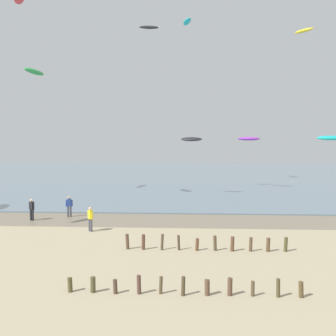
{
  "coord_description": "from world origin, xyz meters",
  "views": [
    {
      "loc": [
        4.59,
        -5.45,
        6.52
      ],
      "look_at": [
        3.59,
        12.79,
        5.13
      ],
      "focal_mm": 43.06,
      "sensor_mm": 36.0,
      "label": 1
    }
  ],
  "objects_px": {
    "kite_aloft_3": "(304,31)",
    "kite_aloft_9": "(331,138)",
    "kite_aloft_2": "(34,72)",
    "kite_aloft_8": "(249,139)",
    "kite_aloft_6": "(191,139)",
    "kite_aloft_4": "(149,27)",
    "person_by_waterline": "(69,206)",
    "kite_aloft_7": "(187,22)",
    "person_left_flank": "(90,218)",
    "person_mid_beach": "(32,209)"
  },
  "relations": [
    {
      "from": "person_left_flank",
      "to": "kite_aloft_6",
      "type": "relative_size",
      "value": 0.72
    },
    {
      "from": "person_by_waterline",
      "to": "kite_aloft_7",
      "type": "bearing_deg",
      "value": 67.05
    },
    {
      "from": "person_mid_beach",
      "to": "kite_aloft_3",
      "type": "height_order",
      "value": "kite_aloft_3"
    },
    {
      "from": "person_by_waterline",
      "to": "person_left_flank",
      "type": "height_order",
      "value": "same"
    },
    {
      "from": "person_mid_beach",
      "to": "kite_aloft_8",
      "type": "height_order",
      "value": "kite_aloft_8"
    },
    {
      "from": "person_mid_beach",
      "to": "kite_aloft_6",
      "type": "relative_size",
      "value": 0.72
    },
    {
      "from": "person_left_flank",
      "to": "person_by_waterline",
      "type": "bearing_deg",
      "value": 121.13
    },
    {
      "from": "kite_aloft_3",
      "to": "kite_aloft_7",
      "type": "relative_size",
      "value": 0.87
    },
    {
      "from": "person_mid_beach",
      "to": "person_by_waterline",
      "type": "distance_m",
      "value": 2.97
    },
    {
      "from": "kite_aloft_2",
      "to": "kite_aloft_3",
      "type": "distance_m",
      "value": 31.93
    },
    {
      "from": "kite_aloft_3",
      "to": "kite_aloft_7",
      "type": "height_order",
      "value": "kite_aloft_7"
    },
    {
      "from": "person_by_waterline",
      "to": "kite_aloft_4",
      "type": "bearing_deg",
      "value": 67.97
    },
    {
      "from": "person_mid_beach",
      "to": "kite_aloft_3",
      "type": "xyz_separation_m",
      "value": [
        25.99,
        19.37,
        18.36
      ]
    },
    {
      "from": "kite_aloft_7",
      "to": "kite_aloft_8",
      "type": "xyz_separation_m",
      "value": [
        7.71,
        -4.21,
        -15.46
      ]
    },
    {
      "from": "person_by_waterline",
      "to": "kite_aloft_6",
      "type": "height_order",
      "value": "kite_aloft_6"
    },
    {
      "from": "person_left_flank",
      "to": "kite_aloft_8",
      "type": "relative_size",
      "value": 0.61
    },
    {
      "from": "person_by_waterline",
      "to": "kite_aloft_9",
      "type": "xyz_separation_m",
      "value": [
        20.63,
        -0.93,
        5.57
      ]
    },
    {
      "from": "kite_aloft_4",
      "to": "kite_aloft_9",
      "type": "bearing_deg",
      "value": 128.46
    },
    {
      "from": "kite_aloft_4",
      "to": "kite_aloft_7",
      "type": "height_order",
      "value": "kite_aloft_7"
    },
    {
      "from": "kite_aloft_2",
      "to": "kite_aloft_9",
      "type": "height_order",
      "value": "kite_aloft_2"
    },
    {
      "from": "kite_aloft_2",
      "to": "kite_aloft_3",
      "type": "height_order",
      "value": "kite_aloft_3"
    },
    {
      "from": "kite_aloft_3",
      "to": "kite_aloft_9",
      "type": "xyz_separation_m",
      "value": [
        -2.84,
        -18.71,
        -12.79
      ]
    },
    {
      "from": "kite_aloft_4",
      "to": "kite_aloft_8",
      "type": "height_order",
      "value": "kite_aloft_4"
    },
    {
      "from": "kite_aloft_2",
      "to": "kite_aloft_8",
      "type": "height_order",
      "value": "kite_aloft_2"
    },
    {
      "from": "kite_aloft_4",
      "to": "kite_aloft_9",
      "type": "height_order",
      "value": "kite_aloft_4"
    },
    {
      "from": "kite_aloft_6",
      "to": "kite_aloft_9",
      "type": "bearing_deg",
      "value": -39.56
    },
    {
      "from": "person_left_flank",
      "to": "kite_aloft_7",
      "type": "bearing_deg",
      "value": 76.72
    },
    {
      "from": "kite_aloft_3",
      "to": "kite_aloft_9",
      "type": "distance_m",
      "value": 22.84
    },
    {
      "from": "person_mid_beach",
      "to": "kite_aloft_9",
      "type": "bearing_deg",
      "value": 1.65
    },
    {
      "from": "person_left_flank",
      "to": "kite_aloft_7",
      "type": "relative_size",
      "value": 0.56
    },
    {
      "from": "kite_aloft_6",
      "to": "kite_aloft_7",
      "type": "distance_m",
      "value": 18.56
    },
    {
      "from": "kite_aloft_3",
      "to": "kite_aloft_6",
      "type": "relative_size",
      "value": 1.11
    },
    {
      "from": "kite_aloft_2",
      "to": "kite_aloft_8",
      "type": "relative_size",
      "value": 1.28
    },
    {
      "from": "kite_aloft_3",
      "to": "kite_aloft_4",
      "type": "height_order",
      "value": "kite_aloft_3"
    },
    {
      "from": "kite_aloft_3",
      "to": "kite_aloft_8",
      "type": "xyz_separation_m",
      "value": [
        -6.3,
        0.35,
        -12.9
      ]
    },
    {
      "from": "person_mid_beach",
      "to": "person_left_flank",
      "type": "xyz_separation_m",
      "value": [
        5.52,
        -3.39,
        0.0
      ]
    },
    {
      "from": "person_left_flank",
      "to": "kite_aloft_2",
      "type": "height_order",
      "value": "kite_aloft_2"
    },
    {
      "from": "kite_aloft_6",
      "to": "kite_aloft_4",
      "type": "bearing_deg",
      "value": -179.95
    },
    {
      "from": "kite_aloft_7",
      "to": "person_left_flank",
      "type": "bearing_deg",
      "value": 158.2
    },
    {
      "from": "kite_aloft_3",
      "to": "kite_aloft_8",
      "type": "height_order",
      "value": "kite_aloft_3"
    },
    {
      "from": "person_by_waterline",
      "to": "kite_aloft_7",
      "type": "xyz_separation_m",
      "value": [
        9.46,
        22.34,
        20.91
      ]
    },
    {
      "from": "kite_aloft_2",
      "to": "person_mid_beach",
      "type": "bearing_deg",
      "value": -149.41
    },
    {
      "from": "person_mid_beach",
      "to": "kite_aloft_9",
      "type": "relative_size",
      "value": 0.79
    },
    {
      "from": "kite_aloft_7",
      "to": "kite_aloft_8",
      "type": "distance_m",
      "value": 17.78
    },
    {
      "from": "kite_aloft_2",
      "to": "kite_aloft_3",
      "type": "xyz_separation_m",
      "value": [
        31.03,
        5.21,
        5.39
      ]
    },
    {
      "from": "kite_aloft_3",
      "to": "kite_aloft_9",
      "type": "height_order",
      "value": "kite_aloft_3"
    },
    {
      "from": "kite_aloft_2",
      "to": "kite_aloft_7",
      "type": "relative_size",
      "value": 1.18
    },
    {
      "from": "kite_aloft_6",
      "to": "kite_aloft_7",
      "type": "relative_size",
      "value": 0.78
    },
    {
      "from": "kite_aloft_7",
      "to": "kite_aloft_9",
      "type": "xyz_separation_m",
      "value": [
        11.17,
        -23.26,
        -15.34
      ]
    },
    {
      "from": "kite_aloft_3",
      "to": "kite_aloft_9",
      "type": "bearing_deg",
      "value": -45.67
    }
  ]
}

